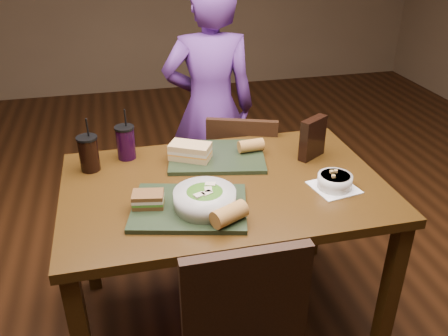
{
  "coord_description": "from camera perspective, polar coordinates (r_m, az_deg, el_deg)",
  "views": [
    {
      "loc": [
        -0.39,
        -1.63,
        1.72
      ],
      "look_at": [
        0.0,
        0.0,
        0.82
      ],
      "focal_mm": 38.0,
      "sensor_mm": 36.0,
      "label": 1
    }
  ],
  "objects": [
    {
      "name": "cup_berry",
      "position": [
        2.15,
        -11.75,
        3.06
      ],
      "size": [
        0.09,
        0.09,
        0.23
      ],
      "color": "black",
      "rests_on": "dining_table"
    },
    {
      "name": "sandwich_near",
      "position": [
        1.76,
        -9.12,
        -3.75
      ],
      "size": [
        0.13,
        0.1,
        0.05
      ],
      "color": "#593819",
      "rests_on": "tray_near"
    },
    {
      "name": "dining_table",
      "position": [
        1.98,
        -0.0,
        -4.09
      ],
      "size": [
        1.3,
        0.85,
        0.75
      ],
      "color": "#3E270C",
      "rests_on": "ground"
    },
    {
      "name": "baguette_far",
      "position": [
        2.15,
        3.25,
        2.72
      ],
      "size": [
        0.12,
        0.07,
        0.06
      ],
      "primitive_type": "cylinder",
      "rotation": [
        0.0,
        1.57,
        0.08
      ],
      "color": "#AD7533",
      "rests_on": "tray_far"
    },
    {
      "name": "soup_bowl",
      "position": [
        1.94,
        13.18,
        -1.54
      ],
      "size": [
        0.19,
        0.19,
        0.07
      ],
      "color": "white",
      "rests_on": "dining_table"
    },
    {
      "name": "baguette_near",
      "position": [
        1.65,
        0.64,
        -5.58
      ],
      "size": [
        0.15,
        0.12,
        0.06
      ],
      "primitive_type": "cylinder",
      "rotation": [
        0.0,
        1.57,
        0.47
      ],
      "color": "#AD7533",
      "rests_on": "tray_near"
    },
    {
      "name": "tray_near",
      "position": [
        1.77,
        -4.18,
        -4.74
      ],
      "size": [
        0.49,
        0.41,
        0.02
      ],
      "primitive_type": "cube",
      "rotation": [
        0.0,
        0.0,
        -0.25
      ],
      "color": "black",
      "rests_on": "dining_table"
    },
    {
      "name": "sandwich_far",
      "position": [
        2.08,
        -4.09,
        2.03
      ],
      "size": [
        0.2,
        0.17,
        0.07
      ],
      "color": "tan",
      "rests_on": "tray_far"
    },
    {
      "name": "salad_bowl",
      "position": [
        1.73,
        -2.33,
        -3.64
      ],
      "size": [
        0.23,
        0.23,
        0.08
      ],
      "color": "silver",
      "rests_on": "tray_near"
    },
    {
      "name": "diner",
      "position": [
        2.75,
        -1.69,
        7.06
      ],
      "size": [
        0.56,
        0.4,
        1.46
      ],
      "primitive_type": "imported",
      "rotation": [
        0.0,
        0.0,
        3.05
      ],
      "color": "#603085",
      "rests_on": "ground"
    },
    {
      "name": "cup_cola",
      "position": [
        2.08,
        -15.95,
        1.71
      ],
      "size": [
        0.09,
        0.09,
        0.24
      ],
      "color": "black",
      "rests_on": "dining_table"
    },
    {
      "name": "chip_bag",
      "position": [
        2.14,
        10.61,
        3.56
      ],
      "size": [
        0.14,
        0.11,
        0.19
      ],
      "primitive_type": "cube",
      "rotation": [
        0.0,
        0.0,
        0.57
      ],
      "color": "black",
      "rests_on": "dining_table"
    },
    {
      "name": "chair_far",
      "position": [
        2.58,
        1.53,
        -1.05
      ],
      "size": [
        0.46,
        0.47,
        0.83
      ],
      "color": "black",
      "rests_on": "ground"
    },
    {
      "name": "ground",
      "position": [
        2.4,
        -0.0,
        -17.54
      ],
      "size": [
        6.0,
        6.0,
        0.0
      ],
      "primitive_type": "plane",
      "color": "#381C0B",
      "rests_on": "ground"
    },
    {
      "name": "tray_far",
      "position": [
        2.13,
        -0.87,
        1.4
      ],
      "size": [
        0.48,
        0.4,
        0.02
      ],
      "primitive_type": "cube",
      "rotation": [
        0.0,
        0.0,
        -0.2
      ],
      "color": "black",
      "rests_on": "dining_table"
    }
  ]
}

